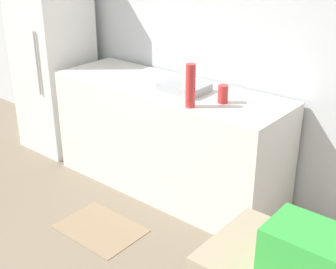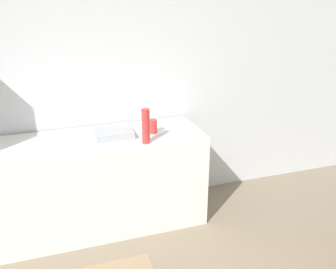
# 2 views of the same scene
# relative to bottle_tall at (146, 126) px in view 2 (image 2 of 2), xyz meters

# --- Properties ---
(wall_back) EXTENTS (8.00, 0.06, 2.60)m
(wall_back) POSITION_rel_bottle_tall_xyz_m (-0.58, 0.63, 0.26)
(wall_back) COLOR silver
(wall_back) RESTS_ON ground_plane
(counter) EXTENTS (1.95, 0.64, 0.89)m
(counter) POSITION_rel_bottle_tall_xyz_m (-0.41, 0.25, -0.59)
(counter) COLOR silver
(counter) RESTS_ON ground_plane
(sink_basin) EXTENTS (0.33, 0.27, 0.06)m
(sink_basin) POSITION_rel_bottle_tall_xyz_m (-0.23, 0.24, -0.12)
(sink_basin) COLOR #9EA3A8
(sink_basin) RESTS_ON counter
(bottle_tall) EXTENTS (0.07, 0.07, 0.30)m
(bottle_tall) POSITION_rel_bottle_tall_xyz_m (0.00, 0.00, 0.00)
(bottle_tall) COLOR red
(bottle_tall) RESTS_ON counter
(bottle_short) EXTENTS (0.07, 0.07, 0.13)m
(bottle_short) POSITION_rel_bottle_tall_xyz_m (0.12, 0.21, -0.09)
(bottle_short) COLOR red
(bottle_short) RESTS_ON counter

